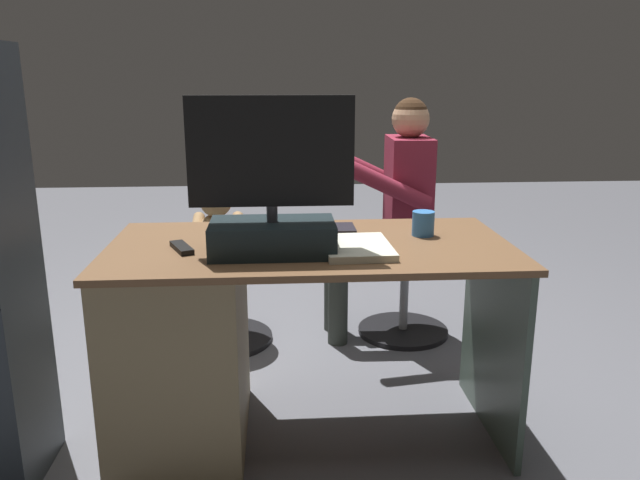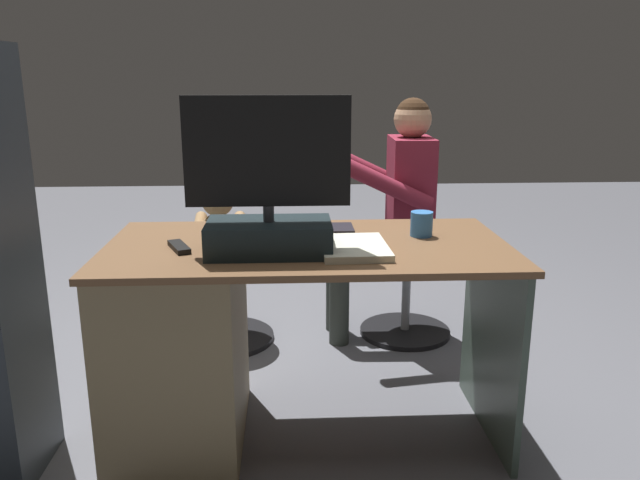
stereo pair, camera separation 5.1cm
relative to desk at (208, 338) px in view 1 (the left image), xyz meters
The scene contains 12 objects.
ground_plane 0.70m from the desk, 129.94° to the right, with size 10.00×10.00×0.00m, color slate.
desk is the anchor object (origin of this frame).
monitor 0.56m from the desk, 155.70° to the left, with size 0.53×0.23×0.51m.
keyboard 0.51m from the desk, 154.38° to the right, with size 0.42×0.14×0.02m, color black.
computer_mouse 0.41m from the desk, 108.65° to the right, with size 0.06×0.10×0.04m, color #292F25.
cup 0.88m from the desk, behind, with size 0.08×0.08×0.09m, color #3372BF.
tv_remote 0.36m from the desk, 41.37° to the left, with size 0.04×0.15×0.02m, color black.
notebook_binder 0.64m from the desk, 168.79° to the left, with size 0.22×0.30×0.02m, color beige.
office_chair_teddy 0.88m from the desk, 87.68° to the right, with size 0.51×0.51×0.46m.
teddy_bear 0.91m from the desk, 87.71° to the right, with size 0.25×0.25×0.35m.
visitor_chair 1.28m from the desk, 135.13° to the right, with size 0.47×0.47×0.46m.
person 1.25m from the desk, 132.55° to the right, with size 0.51×0.49×1.20m.
Camera 1 is at (0.11, 2.54, 1.31)m, focal length 35.05 mm.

